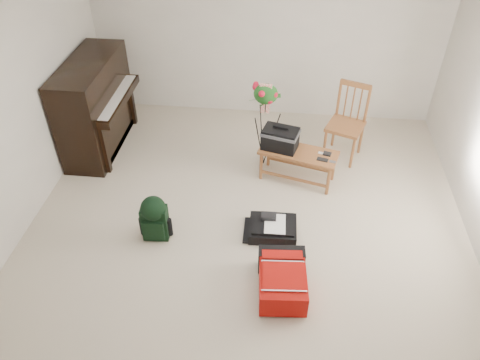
# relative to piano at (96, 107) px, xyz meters

# --- Properties ---
(floor) EXTENTS (5.00, 5.50, 0.01)m
(floor) POSITION_rel_piano_xyz_m (2.19, -1.60, -0.60)
(floor) COLOR beige
(floor) RESTS_ON ground
(ceiling) EXTENTS (5.00, 5.50, 0.01)m
(ceiling) POSITION_rel_piano_xyz_m (2.19, -1.60, 1.90)
(ceiling) COLOR white
(ceiling) RESTS_ON wall_back
(wall_back) EXTENTS (5.00, 0.04, 2.50)m
(wall_back) POSITION_rel_piano_xyz_m (2.19, 1.15, 0.65)
(wall_back) COLOR beige
(wall_back) RESTS_ON floor
(piano) EXTENTS (0.71, 1.50, 1.25)m
(piano) POSITION_rel_piano_xyz_m (0.00, 0.00, 0.00)
(piano) COLOR black
(piano) RESTS_ON floor
(bench) EXTENTS (1.03, 0.62, 0.74)m
(bench) POSITION_rel_piano_xyz_m (2.57, -0.50, -0.07)
(bench) COLOR #935A30
(bench) RESTS_ON floor
(dining_chair) EXTENTS (0.58, 0.58, 1.03)m
(dining_chair) POSITION_rel_piano_xyz_m (3.34, 0.12, -0.10)
(dining_chair) COLOR #935A30
(dining_chair) RESTS_ON floor
(red_suitcase) EXTENTS (0.50, 0.71, 0.29)m
(red_suitcase) POSITION_rel_piano_xyz_m (2.62, -2.24, -0.45)
(red_suitcase) COLOR #A40709
(red_suitcase) RESTS_ON floor
(black_duffel) EXTENTS (0.54, 0.44, 0.22)m
(black_duffel) POSITION_rel_piano_xyz_m (2.49, -1.50, -0.52)
(black_duffel) COLOR black
(black_duffel) RESTS_ON floor
(green_backpack) EXTENTS (0.29, 0.27, 0.56)m
(green_backpack) POSITION_rel_piano_xyz_m (1.20, -1.70, -0.29)
(green_backpack) COLOR black
(green_backpack) RESTS_ON floor
(flower_stand) EXTENTS (0.42, 0.42, 1.22)m
(flower_stand) POSITION_rel_piano_xyz_m (2.29, -0.21, -0.00)
(flower_stand) COLOR black
(flower_stand) RESTS_ON floor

